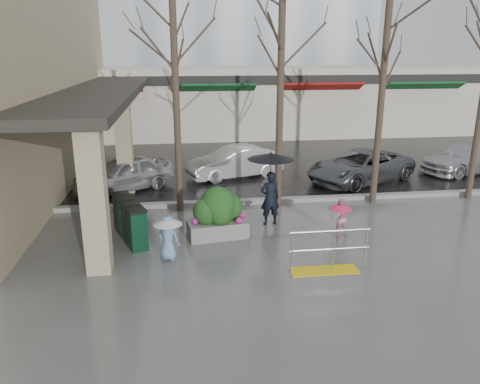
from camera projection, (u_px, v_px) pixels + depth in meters
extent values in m
plane|color=#51514F|center=(261.00, 253.00, 11.95)|extent=(120.00, 120.00, 0.00)
cube|color=black|center=(206.00, 124.00, 32.82)|extent=(120.00, 36.00, 0.01)
cube|color=gray|center=(240.00, 202.00, 15.72)|extent=(120.00, 0.30, 0.15)
cube|color=#2D2823|center=(102.00, 87.00, 17.88)|extent=(2.80, 18.00, 0.25)
cube|color=tan|center=(94.00, 200.00, 10.48)|extent=(0.55, 0.55, 3.50)
cube|color=tan|center=(124.00, 144.00, 16.64)|extent=(0.55, 0.55, 3.50)
cube|color=beige|center=(242.00, 101.00, 28.69)|extent=(34.00, 6.00, 4.00)
cube|color=maroon|center=(100.00, 92.00, 24.69)|extent=(4.50, 1.68, 0.87)
cube|color=#0F4C1E|center=(213.00, 91.00, 25.44)|extent=(4.50, 1.68, 0.87)
cube|color=maroon|center=(320.00, 90.00, 26.20)|extent=(4.50, 1.68, 0.87)
cube|color=#0F4C1E|center=(421.00, 88.00, 26.95)|extent=(4.50, 1.68, 0.87)
cube|color=black|center=(250.00, 80.00, 25.53)|extent=(34.00, 0.35, 0.50)
cube|color=yellow|center=(324.00, 270.00, 10.97)|extent=(1.60, 0.50, 0.02)
cylinder|color=silver|center=(291.00, 253.00, 10.73)|extent=(0.05, 0.05, 1.00)
cylinder|color=silver|center=(333.00, 251.00, 10.85)|extent=(0.05, 0.05, 1.00)
cylinder|color=silver|center=(366.00, 249.00, 10.95)|extent=(0.05, 0.05, 1.00)
cylinder|color=silver|center=(330.00, 231.00, 10.69)|extent=(1.90, 0.06, 0.06)
cylinder|color=silver|center=(329.00, 249.00, 10.83)|extent=(1.90, 0.04, 0.04)
cylinder|color=#382B21|center=(176.00, 104.00, 14.12)|extent=(0.22, 0.22, 6.80)
cylinder|color=#382B21|center=(280.00, 99.00, 14.50)|extent=(0.22, 0.22, 7.00)
cylinder|color=#382B21|center=(381.00, 106.00, 14.98)|extent=(0.22, 0.22, 6.50)
imported|color=black|center=(270.00, 198.00, 13.69)|extent=(0.64, 0.47, 1.62)
cylinder|color=black|center=(271.00, 171.00, 13.44)|extent=(0.02, 0.02, 1.03)
cone|color=black|center=(271.00, 156.00, 13.32)|extent=(1.36, 1.36, 0.18)
sphere|color=black|center=(271.00, 152.00, 13.29)|extent=(0.05, 0.05, 0.05)
imported|color=pink|center=(340.00, 218.00, 12.88)|extent=(0.56, 0.45, 1.08)
cylinder|color=black|center=(340.00, 211.00, 12.83)|extent=(0.02, 0.02, 0.47)
cone|color=#E52460|center=(341.00, 206.00, 12.78)|extent=(0.64, 0.64, 0.18)
sphere|color=black|center=(341.00, 202.00, 12.75)|extent=(0.05, 0.05, 0.05)
imported|color=#6E92C5|center=(168.00, 238.00, 11.43)|extent=(0.66, 0.59, 1.14)
cylinder|color=black|center=(168.00, 228.00, 11.36)|extent=(0.02, 0.02, 0.53)
cone|color=beige|center=(167.00, 221.00, 11.31)|extent=(0.72, 0.72, 0.18)
sphere|color=black|center=(167.00, 217.00, 11.27)|extent=(0.05, 0.05, 0.05)
cube|color=slate|center=(218.00, 229.00, 12.93)|extent=(1.75, 1.05, 0.46)
ellipsoid|color=#143E14|center=(218.00, 205.00, 12.73)|extent=(1.00, 0.90, 1.05)
sphere|color=#143E14|center=(206.00, 211.00, 12.64)|extent=(0.72, 0.72, 0.72)
sphere|color=#143E14|center=(229.00, 207.00, 12.94)|extent=(0.76, 0.76, 0.76)
cube|color=#0B321E|center=(138.00, 231.00, 12.00)|extent=(0.54, 0.54, 1.03)
cube|color=black|center=(136.00, 210.00, 11.84)|extent=(0.58, 0.58, 0.07)
cube|color=black|center=(132.00, 225.00, 12.44)|extent=(0.54, 0.54, 1.03)
cube|color=black|center=(131.00, 205.00, 12.28)|extent=(0.58, 0.58, 0.07)
cube|color=#0C391A|center=(127.00, 219.00, 12.87)|extent=(0.54, 0.54, 1.03)
cube|color=black|center=(126.00, 199.00, 12.71)|extent=(0.58, 0.58, 0.07)
cube|color=black|center=(122.00, 213.00, 13.31)|extent=(0.54, 0.54, 1.03)
cube|color=black|center=(121.00, 194.00, 13.15)|extent=(0.58, 0.58, 0.07)
imported|color=#B1B1B6|center=(124.00, 174.00, 17.07)|extent=(3.91, 3.28, 1.26)
imported|color=silver|center=(235.00, 162.00, 18.87)|extent=(4.05, 2.41, 1.26)
imported|color=#53555A|center=(360.00, 166.00, 18.22)|extent=(4.99, 3.92, 1.26)
imported|color=#B2B2B7|center=(467.00, 157.00, 19.73)|extent=(4.68, 3.03, 1.26)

